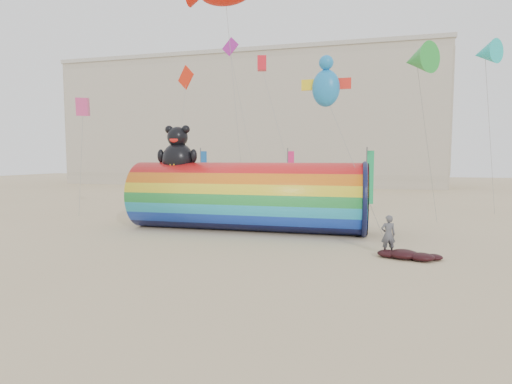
% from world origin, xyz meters
% --- Properties ---
extents(ground, '(160.00, 160.00, 0.00)m').
position_xyz_m(ground, '(0.00, 0.00, 0.00)').
color(ground, '#CCB58C').
rests_on(ground, ground).
extents(hotel_building, '(60.40, 15.40, 20.60)m').
position_xyz_m(hotel_building, '(-12.00, 45.95, 10.31)').
color(hotel_building, '#B7AD99').
rests_on(hotel_building, ground).
extents(windsock_assembly, '(13.73, 4.18, 6.33)m').
position_xyz_m(windsock_assembly, '(-0.46, 2.95, 2.10)').
color(windsock_assembly, red).
rests_on(windsock_assembly, ground).
extents(kite_handler, '(0.71, 0.53, 1.75)m').
position_xyz_m(kite_handler, '(7.21, -1.32, 0.87)').
color(kite_handler, '#4E4F55').
rests_on(kite_handler, ground).
extents(fabric_bundle, '(2.62, 1.35, 0.41)m').
position_xyz_m(fabric_bundle, '(7.99, -1.99, 0.17)').
color(fabric_bundle, '#33090D').
rests_on(fabric_bundle, ground).
extents(festival_banners, '(15.18, 2.23, 5.20)m').
position_xyz_m(festival_banners, '(-0.27, 15.38, 2.64)').
color(festival_banners, '#59595E').
rests_on(festival_banners, ground).
extents(flying_kites, '(26.58, 14.05, 9.51)m').
position_xyz_m(flying_kites, '(1.40, 5.64, 12.49)').
color(flying_kites, '#1B7CC3').
rests_on(flying_kites, ground).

